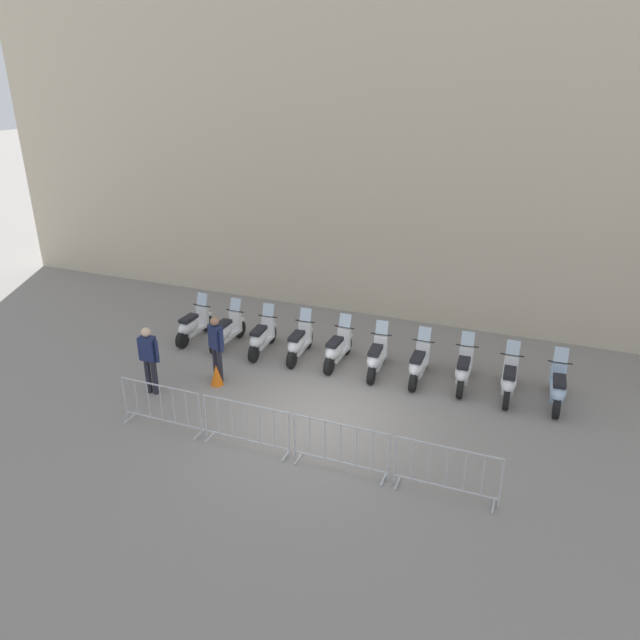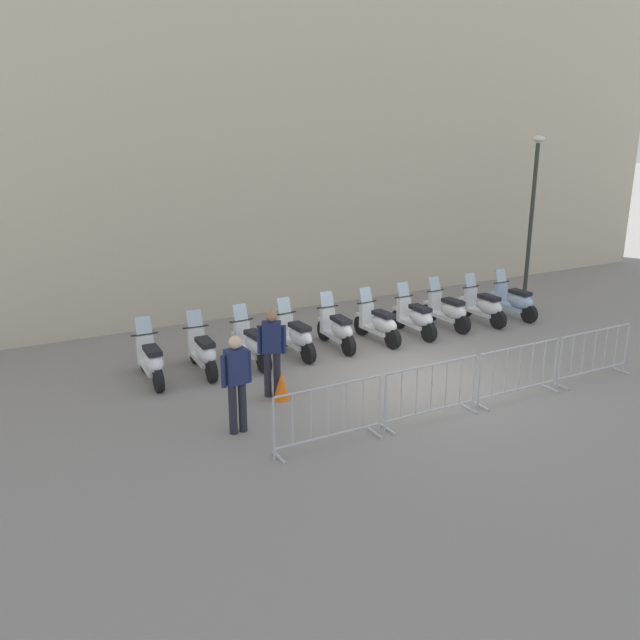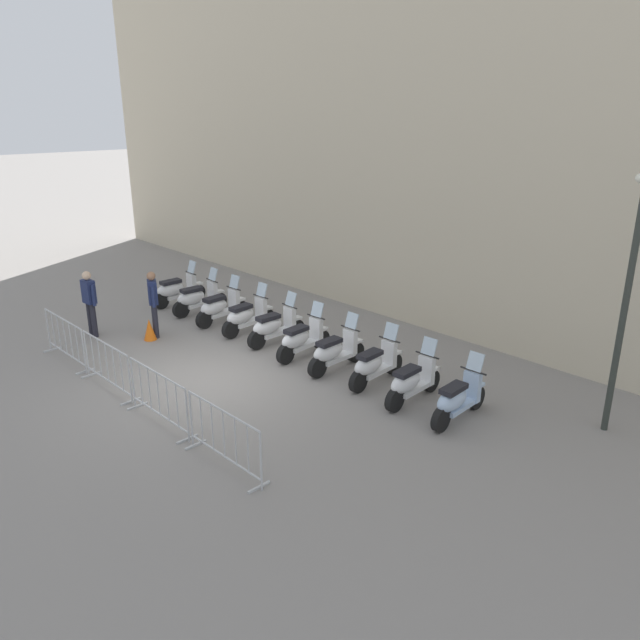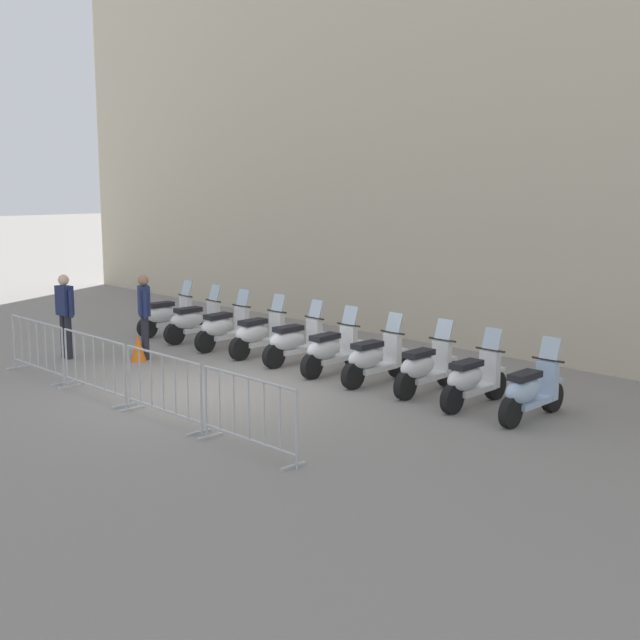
{
  "view_description": "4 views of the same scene",
  "coord_description": "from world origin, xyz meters",
  "px_view_note": "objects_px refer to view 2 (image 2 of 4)",
  "views": [
    {
      "loc": [
        6.33,
        -10.01,
        7.54
      ],
      "look_at": [
        -1.41,
        2.13,
        1.28
      ],
      "focal_mm": 34.29,
      "sensor_mm": 36.0,
      "label": 1
    },
    {
      "loc": [
        -5.74,
        -11.56,
        5.09
      ],
      "look_at": [
        -1.7,
        1.52,
        0.98
      ],
      "focal_mm": 37.23,
      "sensor_mm": 36.0,
      "label": 2
    },
    {
      "loc": [
        11.98,
        -4.74,
        5.95
      ],
      "look_at": [
        0.98,
        2.4,
        1.22
      ],
      "focal_mm": 35.63,
      "sensor_mm": 36.0,
      "label": 3
    },
    {
      "loc": [
        13.73,
        -6.55,
        3.87
      ],
      "look_at": [
        0.0,
        2.28,
        1.05
      ],
      "focal_mm": 49.73,
      "sensor_mm": 36.0,
      "label": 4
    }
  ],
  "objects_px": {
    "motorcycle_2": "(252,345)",
    "barrier_segment_2": "(519,373)",
    "motorcycle_5": "(379,324)",
    "motorcycle_8": "(484,307)",
    "motorcycle_3": "(296,337)",
    "barrier_segment_1": "(431,393)",
    "barrier_segment_0": "(329,417)",
    "officer_mid_plaza": "(237,379)",
    "motorcycle_0": "(151,361)",
    "street_lamp": "(533,198)",
    "traffic_cone": "(281,386)",
    "motorcycle_9": "(514,301)",
    "motorcycle_1": "(203,353)",
    "motorcycle_6": "(416,318)",
    "motorcycle_4": "(337,330)",
    "motorcycle_7": "(448,311)",
    "officer_near_row_end": "(272,348)",
    "barrier_segment_3": "(594,355)"
  },
  "relations": [
    {
      "from": "motorcycle_9",
      "to": "motorcycle_1",
      "type": "bearing_deg",
      "value": -168.83
    },
    {
      "from": "barrier_segment_0",
      "to": "barrier_segment_1",
      "type": "bearing_deg",
      "value": 11.17
    },
    {
      "from": "motorcycle_7",
      "to": "street_lamp",
      "type": "distance_m",
      "value": 5.22
    },
    {
      "from": "motorcycle_4",
      "to": "motorcycle_1",
      "type": "bearing_deg",
      "value": -167.74
    },
    {
      "from": "barrier_segment_0",
      "to": "motorcycle_3",
      "type": "bearing_deg",
      "value": 81.7
    },
    {
      "from": "barrier_segment_2",
      "to": "motorcycle_9",
      "type": "bearing_deg",
      "value": 57.85
    },
    {
      "from": "barrier_segment_3",
      "to": "officer_mid_plaza",
      "type": "bearing_deg",
      "value": -177.95
    },
    {
      "from": "motorcycle_2",
      "to": "barrier_segment_0",
      "type": "relative_size",
      "value": 0.87
    },
    {
      "from": "motorcycle_3",
      "to": "barrier_segment_1",
      "type": "distance_m",
      "value": 4.19
    },
    {
      "from": "motorcycle_2",
      "to": "motorcycle_3",
      "type": "xyz_separation_m",
      "value": [
        1.06,
        0.27,
        0.0
      ]
    },
    {
      "from": "street_lamp",
      "to": "officer_mid_plaza",
      "type": "height_order",
      "value": "street_lamp"
    },
    {
      "from": "barrier_segment_3",
      "to": "barrier_segment_2",
      "type": "bearing_deg",
      "value": -168.83
    },
    {
      "from": "motorcycle_1",
      "to": "street_lamp",
      "type": "xyz_separation_m",
      "value": [
        10.3,
        3.79,
        2.47
      ]
    },
    {
      "from": "motorcycle_4",
      "to": "street_lamp",
      "type": "height_order",
      "value": "street_lamp"
    },
    {
      "from": "barrier_segment_2",
      "to": "officer_mid_plaza",
      "type": "relative_size",
      "value": 1.12
    },
    {
      "from": "motorcycle_6",
      "to": "motorcycle_4",
      "type": "bearing_deg",
      "value": -170.63
    },
    {
      "from": "motorcycle_3",
      "to": "motorcycle_6",
      "type": "xyz_separation_m",
      "value": [
        3.21,
        0.58,
        0.0
      ]
    },
    {
      "from": "motorcycle_9",
      "to": "traffic_cone",
      "type": "distance_m",
      "value": 8.13
    },
    {
      "from": "motorcycle_7",
      "to": "traffic_cone",
      "type": "height_order",
      "value": "motorcycle_7"
    },
    {
      "from": "barrier_segment_0",
      "to": "street_lamp",
      "type": "height_order",
      "value": "street_lamp"
    },
    {
      "from": "motorcycle_7",
      "to": "street_lamp",
      "type": "relative_size",
      "value": 0.36
    },
    {
      "from": "motorcycle_0",
      "to": "motorcycle_3",
      "type": "xyz_separation_m",
      "value": [
        3.2,
        0.67,
        0.0
      ]
    },
    {
      "from": "motorcycle_1",
      "to": "motorcycle_2",
      "type": "bearing_deg",
      "value": 10.21
    },
    {
      "from": "motorcycle_2",
      "to": "barrier_segment_2",
      "type": "height_order",
      "value": "motorcycle_2"
    },
    {
      "from": "motorcycle_7",
      "to": "officer_mid_plaza",
      "type": "distance_m",
      "value": 7.59
    },
    {
      "from": "motorcycle_2",
      "to": "motorcycle_9",
      "type": "height_order",
      "value": "same"
    },
    {
      "from": "motorcycle_4",
      "to": "motorcycle_8",
      "type": "distance_m",
      "value": 4.36
    },
    {
      "from": "barrier_segment_0",
      "to": "traffic_cone",
      "type": "relative_size",
      "value": 3.53
    },
    {
      "from": "barrier_segment_2",
      "to": "traffic_cone",
      "type": "relative_size",
      "value": 3.53
    },
    {
      "from": "motorcycle_4",
      "to": "motorcycle_7",
      "type": "height_order",
      "value": "same"
    },
    {
      "from": "barrier_segment_0",
      "to": "traffic_cone",
      "type": "height_order",
      "value": "barrier_segment_0"
    },
    {
      "from": "motorcycle_7",
      "to": "barrier_segment_0",
      "type": "relative_size",
      "value": 0.87
    },
    {
      "from": "motorcycle_7",
      "to": "barrier_segment_1",
      "type": "xyz_separation_m",
      "value": [
        -2.87,
        -4.86,
        0.07
      ]
    },
    {
      "from": "barrier_segment_3",
      "to": "motorcycle_2",
      "type": "bearing_deg",
      "value": 156.07
    },
    {
      "from": "motorcycle_5",
      "to": "barrier_segment_1",
      "type": "bearing_deg",
      "value": -99.99
    },
    {
      "from": "motorcycle_1",
      "to": "barrier_segment_1",
      "type": "relative_size",
      "value": 0.89
    },
    {
      "from": "motorcycle_5",
      "to": "motorcycle_8",
      "type": "relative_size",
      "value": 0.99
    },
    {
      "from": "motorcycle_0",
      "to": "street_lamp",
      "type": "bearing_deg",
      "value": 19.35
    },
    {
      "from": "motorcycle_1",
      "to": "motorcycle_8",
      "type": "height_order",
      "value": "same"
    },
    {
      "from": "barrier_segment_0",
      "to": "motorcycle_8",
      "type": "bearing_deg",
      "value": 41.81
    },
    {
      "from": "motorcycle_7",
      "to": "officer_near_row_end",
      "type": "distance_m",
      "value": 6.1
    },
    {
      "from": "motorcycle_1",
      "to": "motorcycle_7",
      "type": "xyz_separation_m",
      "value": [
        6.4,
        1.37,
        0.0
      ]
    },
    {
      "from": "officer_mid_plaza",
      "to": "motorcycle_4",
      "type": "bearing_deg",
      "value": 50.47
    },
    {
      "from": "motorcycle_7",
      "to": "street_lamp",
      "type": "bearing_deg",
      "value": 31.81
    },
    {
      "from": "motorcycle_3",
      "to": "barrier_segment_1",
      "type": "bearing_deg",
      "value": -70.64
    },
    {
      "from": "barrier_segment_0",
      "to": "officer_mid_plaza",
      "type": "bearing_deg",
      "value": 144.58
    },
    {
      "from": "motorcycle_4",
      "to": "motorcycle_9",
      "type": "height_order",
      "value": "same"
    },
    {
      "from": "street_lamp",
      "to": "officer_near_row_end",
      "type": "distance_m",
      "value": 10.85
    },
    {
      "from": "motorcycle_5",
      "to": "barrier_segment_0",
      "type": "distance_m",
      "value": 5.48
    },
    {
      "from": "motorcycle_6",
      "to": "motorcycle_3",
      "type": "bearing_deg",
      "value": -169.73
    }
  ]
}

